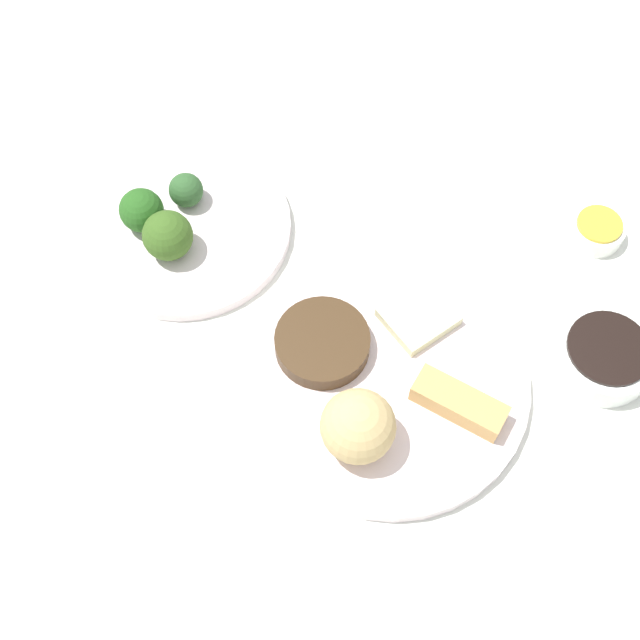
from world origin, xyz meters
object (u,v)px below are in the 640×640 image
object	(u,v)px
broccoli_plate	(187,228)
sauce_ramekin_hot_mustard	(596,231)
soy_sauce_bowl	(603,354)
main_plate	(388,381)

from	to	relation	value
broccoli_plate	sauce_ramekin_hot_mustard	bearing A→B (deg)	-12.25
broccoli_plate	sauce_ramekin_hot_mustard	world-z (taller)	sauce_ramekin_hot_mustard
broccoli_plate	sauce_ramekin_hot_mustard	size ratio (longest dim) A/B	3.86
broccoli_plate	soy_sauce_bowl	world-z (taller)	soy_sauce_bowl
main_plate	broccoli_plate	world-z (taller)	main_plate
soy_sauce_bowl	broccoli_plate	bearing A→B (deg)	148.22
broccoli_plate	sauce_ramekin_hot_mustard	xyz separation A→B (m)	(0.44, -0.10, 0.00)
main_plate	sauce_ramekin_hot_mustard	distance (m)	0.30
soy_sauce_bowl	sauce_ramekin_hot_mustard	xyz separation A→B (m)	(0.05, 0.15, -0.00)
broccoli_plate	soy_sauce_bowl	xyz separation A→B (m)	(0.39, -0.24, 0.01)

